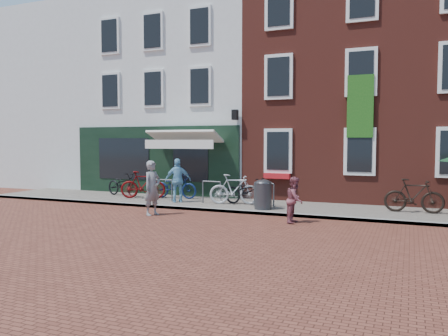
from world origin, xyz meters
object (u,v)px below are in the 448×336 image
at_px(woman, 152,188).
at_px(bicycle_4, 248,191).
at_px(boy, 295,200).
at_px(litter_bin, 263,193).
at_px(bicycle_2, 175,186).
at_px(bicycle_1, 143,185).
at_px(cafe_person, 178,180).
at_px(bicycle_0, 123,184).
at_px(bicycle_3, 234,189).
at_px(bicycle_5, 414,196).

bearing_deg(woman, bicycle_4, -25.64).
relative_size(boy, bicycle_4, 0.73).
xyz_separation_m(litter_bin, bicycle_4, (-0.82, 0.76, -0.06)).
bearing_deg(bicycle_2, bicycle_1, 112.38).
relative_size(cafe_person, bicycle_1, 0.91).
relative_size(bicycle_0, bicycle_1, 1.03).
bearing_deg(bicycle_2, litter_bin, -110.89).
distance_m(bicycle_2, bicycle_4, 3.35).
distance_m(bicycle_0, bicycle_1, 1.25).
bearing_deg(bicycle_1, bicycle_2, -84.70).
relative_size(litter_bin, bicycle_4, 0.57).
bearing_deg(cafe_person, bicycle_3, 155.63).
bearing_deg(bicycle_1, bicycle_3, -111.58).
bearing_deg(boy, cafe_person, 70.35).
bearing_deg(bicycle_0, bicycle_4, -79.11).
distance_m(litter_bin, bicycle_3, 1.48).
bearing_deg(woman, bicycle_1, 52.01).
bearing_deg(cafe_person, litter_bin, 141.00).
distance_m(bicycle_0, bicycle_2, 2.36).
relative_size(boy, bicycle_1, 0.75).
bearing_deg(cafe_person, boy, 126.16).
bearing_deg(bicycle_0, cafe_person, -89.64).
bearing_deg(litter_bin, bicycle_1, 170.82).
distance_m(cafe_person, bicycle_4, 2.67).
relative_size(boy, bicycle_3, 0.75).
xyz_separation_m(bicycle_0, bicycle_1, (1.19, -0.36, 0.05)).
height_order(litter_bin, bicycle_3, bicycle_3).
xyz_separation_m(bicycle_3, bicycle_4, (0.49, 0.06, -0.05)).
bearing_deg(bicycle_2, bicycle_0, 92.01).
relative_size(boy, cafe_person, 0.82).
height_order(bicycle_1, bicycle_3, same).
bearing_deg(bicycle_0, bicycle_5, -75.05).
distance_m(bicycle_1, bicycle_2, 1.28).
xyz_separation_m(cafe_person, bicycle_4, (2.62, 0.36, -0.33)).
bearing_deg(woman, bicycle_0, 61.05).
bearing_deg(bicycle_2, bicycle_5, -94.04).
bearing_deg(woman, bicycle_5, -54.10).
xyz_separation_m(bicycle_2, bicycle_3, (2.80, -0.69, 0.05)).
bearing_deg(woman, bicycle_3, -19.61).
bearing_deg(bicycle_5, woman, 110.22).
bearing_deg(litter_bin, bicycle_0, 169.41).
relative_size(woman, bicycle_0, 0.95).
relative_size(woman, bicycle_3, 0.97).
bearing_deg(cafe_person, bicycle_1, -46.53).
height_order(cafe_person, bicycle_3, cafe_person).
bearing_deg(bicycle_0, bicycle_3, -80.21).
relative_size(bicycle_3, bicycle_4, 0.97).
bearing_deg(litter_bin, bicycle_4, 137.15).
distance_m(cafe_person, bicycle_3, 2.17).
height_order(bicycle_0, bicycle_4, same).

